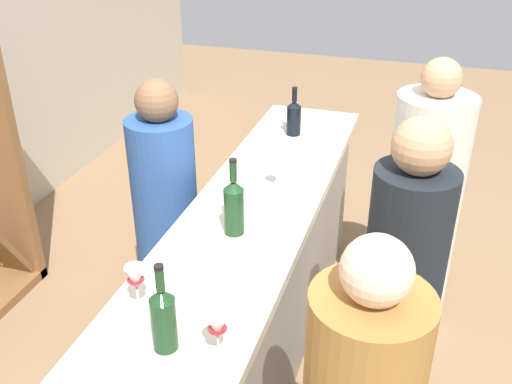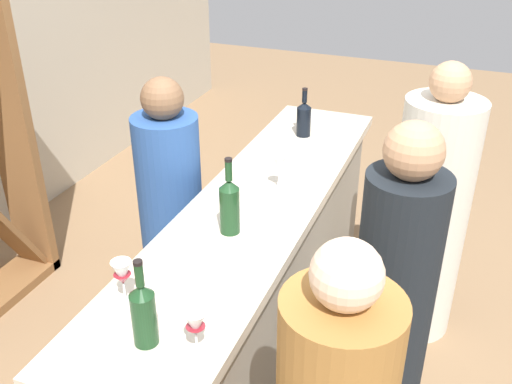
% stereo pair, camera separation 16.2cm
% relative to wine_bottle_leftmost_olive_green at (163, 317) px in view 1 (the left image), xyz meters
% --- Properties ---
extents(ground_plane, '(12.00, 12.00, 0.00)m').
position_rel_wine_bottle_leftmost_olive_green_xyz_m(ground_plane, '(0.97, 0.01, -1.08)').
color(ground_plane, '#846647').
extents(bar_counter, '(2.50, 0.55, 0.97)m').
position_rel_wine_bottle_leftmost_olive_green_xyz_m(bar_counter, '(0.97, 0.01, -0.60)').
color(bar_counter, gray).
rests_on(bar_counter, ground).
extents(wine_bottle_leftmost_olive_green, '(0.08, 0.08, 0.31)m').
position_rel_wine_bottle_leftmost_olive_green_xyz_m(wine_bottle_leftmost_olive_green, '(0.00, 0.00, 0.00)').
color(wine_bottle_leftmost_olive_green, '#193D1E').
rests_on(wine_bottle_leftmost_olive_green, bar_counter).
extents(wine_bottle_second_left_olive_green, '(0.08, 0.08, 0.33)m').
position_rel_wine_bottle_leftmost_olive_green_xyz_m(wine_bottle_second_left_olive_green, '(0.70, 0.02, 0.01)').
color(wine_bottle_second_left_olive_green, '#193D1E').
rests_on(wine_bottle_second_left_olive_green, bar_counter).
extents(wine_bottle_center_near_black, '(0.08, 0.08, 0.28)m').
position_rel_wine_bottle_leftmost_olive_green_xyz_m(wine_bottle_center_near_black, '(1.79, 0.04, -0.01)').
color(wine_bottle_center_near_black, black).
rests_on(wine_bottle_center_near_black, bar_counter).
extents(wine_glass_near_left, '(0.07, 0.07, 0.15)m').
position_rel_wine_bottle_leftmost_olive_green_xyz_m(wine_glass_near_left, '(0.02, -0.17, -0.02)').
color(wine_glass_near_left, white).
rests_on(wine_glass_near_left, bar_counter).
extents(wine_glass_near_center, '(0.07, 0.07, 0.17)m').
position_rel_wine_bottle_leftmost_olive_green_xyz_m(wine_glass_near_center, '(1.13, -0.04, 0.00)').
color(wine_glass_near_center, white).
rests_on(wine_glass_near_center, bar_counter).
extents(wine_glass_near_right, '(0.07, 0.07, 0.17)m').
position_rel_wine_bottle_leftmost_olive_green_xyz_m(wine_glass_near_right, '(0.14, 0.17, -0.00)').
color(wine_glass_near_right, white).
rests_on(wine_glass_near_right, bar_counter).
extents(person_left_guest, '(0.36, 0.36, 1.56)m').
position_rel_wine_bottle_leftmost_olive_green_xyz_m(person_left_guest, '(0.67, -0.68, -0.35)').
color(person_left_guest, black).
rests_on(person_left_guest, ground).
extents(person_center_guest, '(0.40, 0.40, 1.52)m').
position_rel_wine_bottle_leftmost_olive_green_xyz_m(person_center_guest, '(1.59, -0.71, -0.39)').
color(person_center_guest, beige).
rests_on(person_center_guest, ground).
extents(person_server_behind, '(0.38, 0.38, 1.44)m').
position_rel_wine_bottle_leftmost_olive_green_xyz_m(person_server_behind, '(1.12, 0.54, -0.42)').
color(person_server_behind, '#284C8C').
rests_on(person_server_behind, ground).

